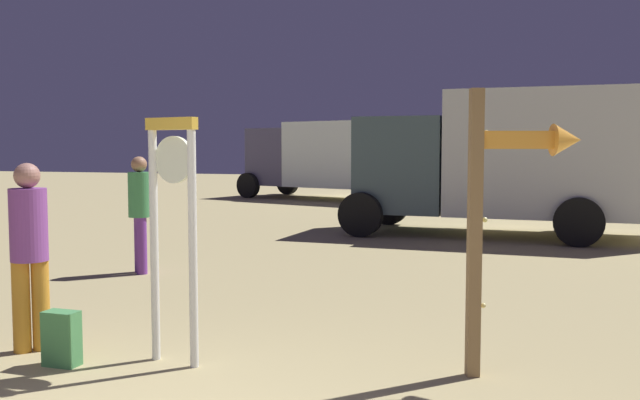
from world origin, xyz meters
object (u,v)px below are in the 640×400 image
person_distant (140,208)px  box_truck_far (340,156)px  standing_clock (173,213)px  backpack (62,339)px  arrow_sign (511,192)px  box_truck_near (512,158)px  person_near_clock (29,247)px

person_distant → box_truck_far: 14.49m
standing_clock → backpack: bearing=-157.8°
arrow_sign → box_truck_near: bearing=92.4°
arrow_sign → person_distant: arrow_sign is taller
standing_clock → box_truck_near: bearing=76.6°
person_near_clock → box_truck_near: 10.31m
standing_clock → arrow_sign: size_ratio=0.91×
arrow_sign → standing_clock: bearing=-168.8°
arrow_sign → person_distant: size_ratio=1.34×
person_distant → box_truck_far: (-1.27, 14.43, 0.59)m
backpack → person_near_clock: bearing=153.9°
arrow_sign → box_truck_far: 18.60m
backpack → standing_clock: bearing=22.2°
box_truck_far → box_truck_near: bearing=-53.9°
box_truck_far → standing_clock: bearing=-77.9°
arrow_sign → person_near_clock: size_ratio=1.35×
arrow_sign → person_distant: bearing=150.3°
standing_clock → backpack: size_ratio=4.49×
box_truck_near → standing_clock: bearing=-103.4°
arrow_sign → box_truck_far: size_ratio=0.31×
person_near_clock → person_distant: person_distant is taller
backpack → box_truck_near: (3.13, 9.88, 1.37)m
person_near_clock → backpack: 0.92m
standing_clock → person_near_clock: standing_clock is taller
standing_clock → backpack: standing_clock is taller
person_near_clock → person_distant: 3.80m
arrow_sign → backpack: 3.82m
backpack → box_truck_near: bearing=72.4°
person_distant → box_truck_near: box_truck_near is taller
standing_clock → backpack: 1.39m
box_truck_far → person_near_clock: bearing=-82.2°
person_distant → box_truck_far: box_truck_far is taller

